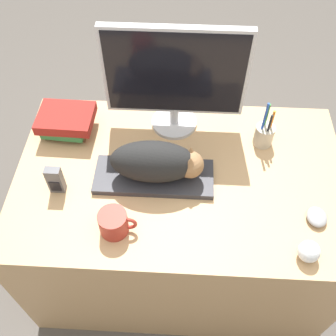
% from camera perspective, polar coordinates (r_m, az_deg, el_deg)
% --- Properties ---
extents(ground_plane, '(12.00, 12.00, 0.00)m').
position_cam_1_polar(ground_plane, '(1.96, 0.93, -23.07)').
color(ground_plane, '#4C4742').
extents(desk, '(1.25, 0.78, 0.71)m').
position_cam_1_polar(desk, '(1.78, 1.64, -7.86)').
color(desk, tan).
rests_on(desk, ground_plane).
extents(keyboard, '(0.44, 0.17, 0.02)m').
position_cam_1_polar(keyboard, '(1.46, -1.95, -1.29)').
color(keyboard, '#2D2D33').
rests_on(keyboard, desk).
extents(cat, '(0.33, 0.14, 0.16)m').
position_cam_1_polar(cat, '(1.39, -1.34, 0.88)').
color(cat, black).
rests_on(cat, keyboard).
extents(monitor, '(0.53, 0.19, 0.45)m').
position_cam_1_polar(monitor, '(1.48, 1.13, 13.12)').
color(monitor, '#B7B7BC').
rests_on(monitor, desk).
extents(computer_mouse, '(0.07, 0.08, 0.03)m').
position_cam_1_polar(computer_mouse, '(1.46, 20.89, -6.66)').
color(computer_mouse, gray).
rests_on(computer_mouse, desk).
extents(coffee_mug, '(0.13, 0.10, 0.09)m').
position_cam_1_polar(coffee_mug, '(1.33, -7.72, -7.91)').
color(coffee_mug, '#9E2D23').
rests_on(coffee_mug, desk).
extents(pen_cup, '(0.08, 0.08, 0.22)m').
position_cam_1_polar(pen_cup, '(1.59, 13.88, 4.80)').
color(pen_cup, '#B2A893').
rests_on(pen_cup, desk).
extents(baseball, '(0.07, 0.07, 0.07)m').
position_cam_1_polar(baseball, '(1.35, 19.88, -11.34)').
color(baseball, silver).
rests_on(baseball, desk).
extents(phone, '(0.05, 0.03, 0.12)m').
position_cam_1_polar(phone, '(1.45, -15.95, -1.69)').
color(phone, '#4C4C51').
rests_on(phone, desk).
extents(book_stack, '(0.22, 0.18, 0.10)m').
position_cam_1_polar(book_stack, '(1.64, -14.46, 6.49)').
color(book_stack, brown).
rests_on(book_stack, desk).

